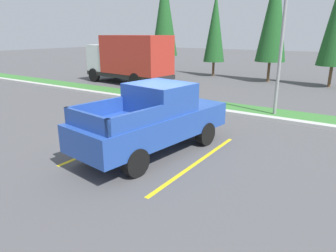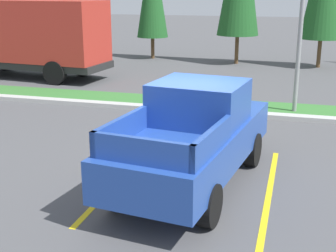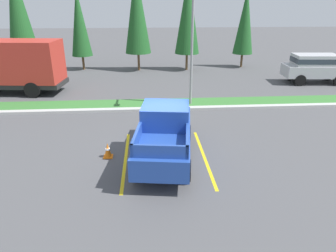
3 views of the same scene
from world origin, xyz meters
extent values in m
plane|color=#4C4C4F|center=(0.00, 0.00, 0.00)|extent=(120.00, 120.00, 0.00)
cube|color=yellow|center=(-1.33, -0.65, 0.00)|extent=(0.12, 4.80, 0.01)
cube|color=yellow|center=(1.77, -0.65, 0.00)|extent=(0.12, 4.80, 0.01)
cube|color=#B2B2AD|center=(0.00, 5.00, 0.07)|extent=(56.00, 0.40, 0.15)
cube|color=#387533|center=(0.00, 6.10, 0.03)|extent=(56.00, 1.80, 0.06)
cylinder|color=black|center=(-0.42, 1.00, 0.38)|extent=(0.38, 0.79, 0.76)
cylinder|color=black|center=(1.27, 0.77, 0.38)|extent=(0.38, 0.79, 0.76)
cylinder|color=black|center=(-0.83, -2.07, 0.38)|extent=(0.38, 0.79, 0.76)
cylinder|color=black|center=(0.85, -2.30, 0.38)|extent=(0.38, 0.79, 0.76)
cube|color=#23479E|center=(0.22, -0.65, 0.88)|extent=(2.58, 5.41, 0.76)
cube|color=#23479E|center=(0.26, -0.35, 1.68)|extent=(1.96, 1.82, 0.84)
cube|color=#2D3842|center=(0.37, 0.46, 1.73)|extent=(1.61, 0.28, 0.63)
cube|color=#23479E|center=(-0.82, -1.97, 1.48)|extent=(0.35, 1.90, 0.44)
cube|color=#23479E|center=(0.86, -2.20, 1.48)|extent=(0.35, 1.90, 0.44)
cube|color=#23479E|center=(-0.10, -2.98, 1.48)|extent=(1.80, 0.34, 0.44)
cube|color=silver|center=(0.56, 1.88, 0.64)|extent=(1.81, 0.40, 0.28)
cylinder|color=black|center=(-11.79, 10.59, 0.50)|extent=(1.02, 0.40, 1.00)
cylinder|color=black|center=(-7.62, 7.98, 0.50)|extent=(1.02, 0.40, 1.00)
cylinder|color=black|center=(-7.41, 10.16, 0.50)|extent=(1.02, 0.40, 1.00)
cube|color=#262626|center=(-9.31, 9.25, 0.65)|extent=(6.99, 2.95, 0.30)
cube|color=#B22D23|center=(-8.51, 9.17, 2.10)|extent=(5.21, 2.88, 2.60)
cylinder|color=gray|center=(2.12, 5.90, 3.09)|extent=(0.14, 0.14, 6.18)
cylinder|color=brown|center=(-10.59, 15.75, 0.80)|extent=(0.20, 0.20, 1.59)
cylinder|color=brown|center=(-5.98, 16.41, 0.61)|extent=(0.20, 0.20, 1.22)
cylinder|color=brown|center=(-1.08, 15.73, 0.76)|extent=(0.20, 0.20, 1.51)
cylinder|color=brown|center=(3.11, 15.62, 0.72)|extent=(0.20, 0.20, 1.45)
cube|color=orange|center=(-2.02, -0.41, 0.02)|extent=(0.36, 0.36, 0.04)
cone|color=orange|center=(-2.02, -0.41, 0.32)|extent=(0.28, 0.28, 0.56)
cylinder|color=white|center=(-2.02, -0.41, 0.35)|extent=(0.19, 0.19, 0.07)
camera|label=1|loc=(5.56, -7.85, 3.54)|focal=32.83mm
camera|label=2|loc=(2.13, -9.44, 3.90)|focal=50.22mm
camera|label=3|loc=(-0.42, -11.35, 5.77)|focal=32.93mm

